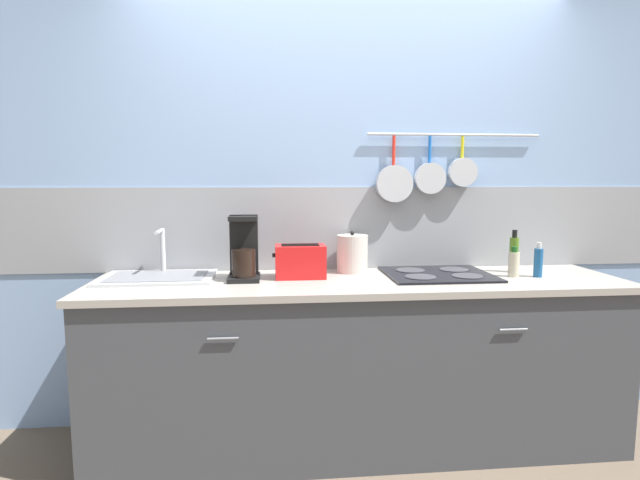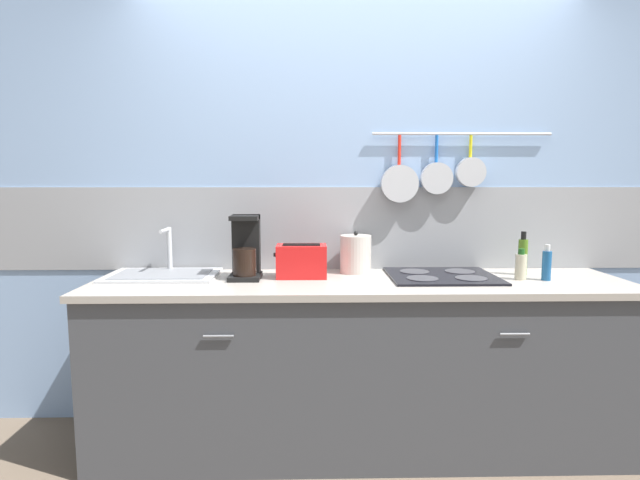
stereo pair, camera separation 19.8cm
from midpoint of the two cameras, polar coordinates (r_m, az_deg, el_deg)
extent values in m
plane|color=brown|center=(2.95, 2.38, -22.15)|extent=(12.00, 12.00, 0.00)
cube|color=#84A3CC|center=(2.96, 1.48, 4.32)|extent=(7.20, 0.06, 2.60)
cube|color=gray|center=(2.96, 1.48, 1.42)|extent=(7.20, 0.07, 0.48)
cylinder|color=#B7BABF|center=(3.05, 13.27, 11.63)|extent=(1.03, 0.02, 0.02)
cylinder|color=red|center=(2.95, 6.51, 10.14)|extent=(0.02, 0.02, 0.17)
cylinder|color=#B7BABF|center=(2.92, 6.56, 6.42)|extent=(0.21, 0.05, 0.21)
cylinder|color=#1959B2|center=(3.00, 10.57, 10.14)|extent=(0.02, 0.02, 0.15)
cylinder|color=#B7BABF|center=(2.97, 10.61, 6.94)|extent=(0.18, 0.04, 0.18)
cylinder|color=gold|center=(3.06, 14.17, 10.26)|extent=(0.02, 0.02, 0.13)
cylinder|color=#B7BABF|center=(3.03, 14.21, 7.51)|extent=(0.17, 0.04, 0.17)
cube|color=#3F4247|center=(2.77, 2.42, -14.20)|extent=(2.75, 0.63, 0.88)
cylinder|color=slate|center=(2.36, -13.45, -10.94)|extent=(0.14, 0.01, 0.01)
cylinder|color=slate|center=(2.57, 19.18, -9.68)|extent=(0.14, 0.01, 0.01)
cube|color=#A59E93|center=(2.64, 2.47, -4.93)|extent=(2.79, 0.67, 0.03)
cube|color=#B7BABF|center=(2.81, -19.99, -4.08)|extent=(0.58, 0.39, 0.01)
cube|color=slate|center=(2.81, -20.00, -3.89)|extent=(0.49, 0.31, 0.00)
cylinder|color=#B7BABF|center=(2.93, -19.38, -1.23)|extent=(0.03, 0.03, 0.26)
cylinder|color=#B7BABF|center=(2.84, -19.85, 0.90)|extent=(0.02, 0.16, 0.02)
cube|color=black|center=(2.67, -10.80, -4.27)|extent=(0.16, 0.21, 0.02)
cube|color=black|center=(2.71, -10.75, -0.75)|extent=(0.15, 0.07, 0.34)
cylinder|color=black|center=(2.63, -10.89, -2.60)|extent=(0.12, 0.12, 0.14)
cube|color=black|center=(2.65, -10.91, 2.48)|extent=(0.15, 0.16, 0.02)
cube|color=red|center=(2.68, -4.39, -2.46)|extent=(0.27, 0.16, 0.18)
cube|color=black|center=(2.64, -4.39, -0.63)|extent=(0.20, 0.03, 0.00)
cube|color=black|center=(2.69, -4.42, -0.47)|extent=(0.20, 0.03, 0.00)
cube|color=black|center=(2.67, -7.43, -1.75)|extent=(0.02, 0.02, 0.02)
cylinder|color=beige|center=(2.83, 1.71, -1.58)|extent=(0.18, 0.18, 0.21)
sphere|color=black|center=(2.81, 1.72, 0.80)|extent=(0.02, 0.02, 0.02)
cube|color=black|center=(2.80, 11.37, -3.86)|extent=(0.57, 0.49, 0.01)
cylinder|color=#38383D|center=(2.67, 9.36, -4.17)|extent=(0.16, 0.16, 0.00)
cylinder|color=#38383D|center=(2.75, 14.52, -3.99)|extent=(0.16, 0.16, 0.00)
cylinder|color=#38383D|center=(2.86, 8.35, -3.43)|extent=(0.16, 0.16, 0.00)
cylinder|color=#38383D|center=(2.93, 13.20, -3.29)|extent=(0.16, 0.16, 0.00)
cylinder|color=#BFB799|center=(2.86, 19.44, -2.65)|extent=(0.06, 0.06, 0.13)
cylinder|color=#194C19|center=(2.85, 19.51, -1.03)|extent=(0.03, 0.03, 0.03)
cylinder|color=#4C721E|center=(3.01, 19.54, -1.61)|extent=(0.05, 0.05, 0.20)
cylinder|color=black|center=(2.99, 19.63, 0.67)|extent=(0.03, 0.03, 0.04)
cylinder|color=navy|center=(2.90, 21.91, -2.45)|extent=(0.05, 0.05, 0.15)
cylinder|color=beige|center=(2.89, 21.99, -0.60)|extent=(0.03, 0.03, 0.03)
camera|label=1|loc=(0.10, -92.20, -0.27)|focal=28.00mm
camera|label=2|loc=(0.10, 87.80, 0.27)|focal=28.00mm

